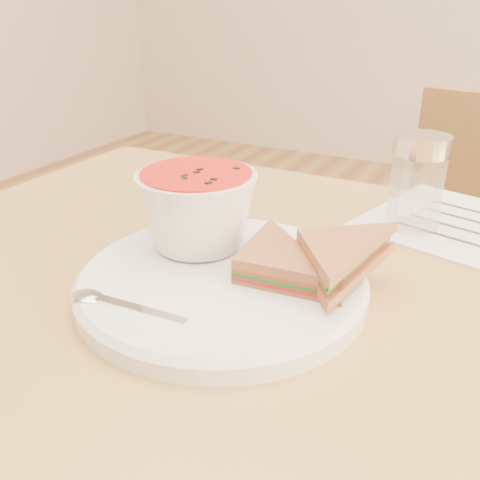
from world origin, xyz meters
The scene contains 7 objects.
chair_far centered at (0.14, 0.49, 0.43)m, with size 0.38×0.38×0.85m, color brown, non-canonical shape.
plate centered at (-0.06, -0.04, 0.76)m, with size 0.29×0.29×0.02m, color white, non-canonical shape.
soup_bowl centered at (-0.12, 0.00, 0.81)m, with size 0.13×0.13×0.09m, color white, non-canonical shape.
sandwich_half_a centered at (-0.04, -0.06, 0.78)m, with size 0.10×0.10×0.03m, color #BD7142, non-canonical shape.
sandwich_half_b centered at (-0.01, 0.01, 0.79)m, with size 0.10×0.10×0.03m, color #BD7142, non-canonical shape.
spoon centered at (-0.10, -0.13, 0.77)m, with size 0.17×0.03×0.01m, color silver, non-canonical shape.
condiment_shaker centered at (0.07, 0.20, 0.81)m, with size 0.07×0.07×0.12m, color silver, non-canonical shape.
Camera 1 is at (0.16, -0.44, 1.02)m, focal length 40.00 mm.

